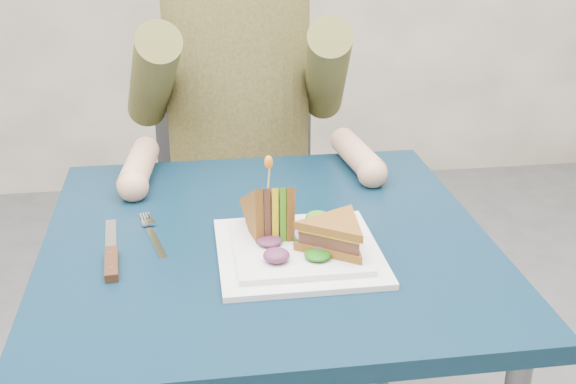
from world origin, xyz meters
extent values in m
cube|color=black|center=(0.00, 0.00, 0.71)|extent=(0.75, 0.75, 0.03)
cylinder|color=#595B5E|center=(-0.32, 0.32, 0.35)|extent=(0.04, 0.04, 0.70)
cylinder|color=#595B5E|center=(0.32, 0.32, 0.35)|extent=(0.04, 0.04, 0.70)
cube|color=#47474C|center=(0.00, 0.60, 0.45)|extent=(0.42, 0.40, 0.04)
cube|color=#47474C|center=(0.00, 0.78, 0.70)|extent=(0.42, 0.03, 0.46)
cylinder|color=#47474C|center=(-0.18, 0.43, 0.21)|extent=(0.02, 0.02, 0.43)
cylinder|color=#47474C|center=(0.18, 0.43, 0.21)|extent=(0.02, 0.02, 0.43)
cylinder|color=#47474C|center=(-0.18, 0.77, 0.21)|extent=(0.02, 0.02, 0.43)
cylinder|color=#47474C|center=(0.18, 0.77, 0.21)|extent=(0.02, 0.02, 0.43)
cylinder|color=brown|center=(0.00, 0.58, 0.87)|extent=(0.34, 0.34, 0.52)
cylinder|color=brown|center=(-0.20, 0.49, 0.89)|extent=(0.15, 0.39, 0.31)
cylinder|color=tan|center=(-0.23, 0.29, 0.76)|extent=(0.08, 0.20, 0.06)
sphere|color=tan|center=(-0.23, 0.19, 0.76)|extent=(0.06, 0.06, 0.06)
cylinder|color=brown|center=(0.20, 0.49, 0.89)|extent=(0.15, 0.39, 0.31)
cylinder|color=tan|center=(0.23, 0.29, 0.76)|extent=(0.08, 0.20, 0.06)
sphere|color=tan|center=(0.23, 0.19, 0.76)|extent=(0.06, 0.06, 0.06)
cube|color=white|center=(0.04, -0.08, 0.73)|extent=(0.26, 0.26, 0.01)
cube|color=white|center=(0.04, -0.08, 0.74)|extent=(0.21, 0.21, 0.01)
cube|color=silver|center=(-0.19, -0.01, 0.73)|extent=(0.04, 0.12, 0.00)
cube|color=silver|center=(-0.20, 0.07, 0.73)|extent=(0.03, 0.03, 0.00)
cube|color=silver|center=(-0.21, 0.09, 0.73)|extent=(0.01, 0.03, 0.00)
cube|color=silver|center=(-0.21, 0.10, 0.73)|extent=(0.01, 0.03, 0.00)
cube|color=silver|center=(-0.20, 0.10, 0.73)|extent=(0.01, 0.03, 0.00)
cube|color=silver|center=(-0.20, 0.10, 0.73)|extent=(0.01, 0.03, 0.00)
cube|color=silver|center=(-0.26, 0.03, 0.73)|extent=(0.03, 0.14, 0.00)
cube|color=black|center=(-0.25, -0.08, 0.74)|extent=(0.03, 0.10, 0.01)
cylinder|color=silver|center=(-0.26, -0.05, 0.74)|extent=(0.01, 0.01, 0.00)
cylinder|color=silver|center=(-0.25, -0.10, 0.74)|extent=(0.01, 0.01, 0.00)
cylinder|color=tan|center=(0.00, -0.03, 0.85)|extent=(0.01, 0.01, 0.06)
ellipsoid|color=orange|center=(0.00, -0.03, 0.88)|extent=(0.01, 0.01, 0.02)
torus|color=#9E4C7A|center=(0.06, -0.07, 0.77)|extent=(0.04, 0.04, 0.02)
camera|label=1|loc=(-0.12, -1.09, 1.29)|focal=45.00mm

